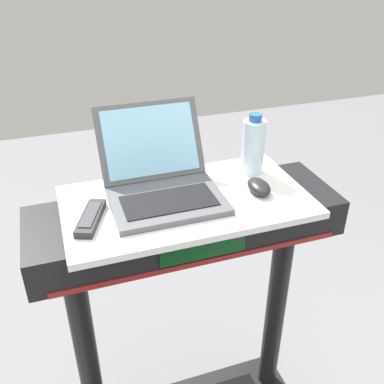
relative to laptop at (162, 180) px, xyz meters
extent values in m
cylinder|color=black|center=(-0.28, -0.05, -0.57)|extent=(0.07, 0.07, 0.79)
cylinder|color=black|center=(0.40, -0.05, -0.57)|extent=(0.07, 0.07, 0.79)
cube|color=black|center=(0.06, -0.05, -0.12)|extent=(0.90, 0.28, 0.11)
cube|color=#0C3F19|center=(0.06, -0.19, -0.12)|extent=(0.24, 0.01, 0.06)
cube|color=maroon|center=(0.06, -0.19, -0.17)|extent=(0.81, 0.00, 0.02)
cube|color=white|center=(0.06, -0.05, -0.06)|extent=(0.69, 0.38, 0.02)
cube|color=#515459|center=(0.00, -0.06, -0.04)|extent=(0.31, 0.23, 0.02)
cube|color=black|center=(0.00, -0.07, -0.03)|extent=(0.25, 0.13, 0.00)
cube|color=#515459|center=(0.00, 0.11, 0.07)|extent=(0.31, 0.12, 0.21)
cube|color=#8CCCF2|center=(0.00, 0.11, 0.08)|extent=(0.27, 0.10, 0.18)
ellipsoid|color=black|center=(0.27, -0.08, -0.03)|extent=(0.06, 0.10, 0.03)
cylinder|color=silver|center=(0.30, 0.04, 0.04)|extent=(0.07, 0.07, 0.17)
cylinder|color=#2659A5|center=(0.30, 0.04, 0.13)|extent=(0.04, 0.04, 0.02)
cube|color=#232326|center=(-0.21, -0.07, -0.04)|extent=(0.10, 0.17, 0.02)
cube|color=#333338|center=(-0.21, -0.07, -0.02)|extent=(0.07, 0.12, 0.00)
camera|label=1|loc=(-0.27, -1.06, 0.60)|focal=41.24mm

